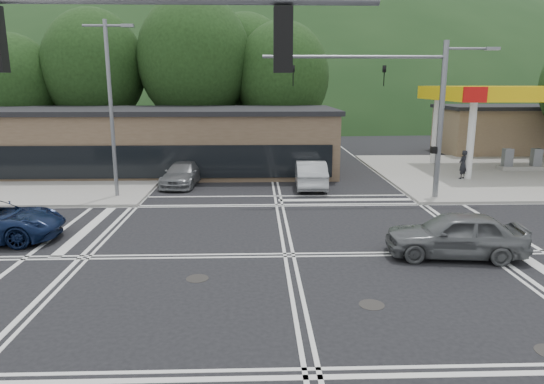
{
  "coord_description": "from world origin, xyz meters",
  "views": [
    {
      "loc": [
        -1.14,
        -16.18,
        5.93
      ],
      "look_at": [
        -0.47,
        3.99,
        1.4
      ],
      "focal_mm": 32.0,
      "sensor_mm": 36.0,
      "label": 1
    }
  ],
  "objects_px": {
    "car_queue_b": "(285,156)",
    "pedestrian": "(463,165)",
    "car_grey_center": "(455,234)",
    "car_queue_a": "(310,174)",
    "car_northbound": "(183,174)"
  },
  "relations": [
    {
      "from": "car_queue_b",
      "to": "pedestrian",
      "type": "relative_size",
      "value": 2.37
    },
    {
      "from": "car_queue_b",
      "to": "car_grey_center",
      "type": "bearing_deg",
      "value": 97.87
    },
    {
      "from": "car_grey_center",
      "to": "car_queue_a",
      "type": "xyz_separation_m",
      "value": [
        -3.75,
        11.72,
        -0.01
      ]
    },
    {
      "from": "car_northbound",
      "to": "pedestrian",
      "type": "xyz_separation_m",
      "value": [
        17.12,
        0.62,
        0.35
      ]
    },
    {
      "from": "car_grey_center",
      "to": "car_queue_a",
      "type": "height_order",
      "value": "car_grey_center"
    },
    {
      "from": "car_grey_center",
      "to": "car_northbound",
      "type": "xyz_separation_m",
      "value": [
        -11.26,
        12.64,
        -0.12
      ]
    },
    {
      "from": "car_grey_center",
      "to": "car_queue_b",
      "type": "bearing_deg",
      "value": -159.83
    },
    {
      "from": "car_grey_center",
      "to": "car_queue_b",
      "type": "relative_size",
      "value": 1.13
    },
    {
      "from": "car_grey_center",
      "to": "pedestrian",
      "type": "height_order",
      "value": "pedestrian"
    },
    {
      "from": "car_queue_b",
      "to": "car_northbound",
      "type": "height_order",
      "value": "car_queue_b"
    },
    {
      "from": "car_grey_center",
      "to": "car_queue_a",
      "type": "bearing_deg",
      "value": -155.75
    },
    {
      "from": "car_northbound",
      "to": "pedestrian",
      "type": "height_order",
      "value": "pedestrian"
    },
    {
      "from": "car_northbound",
      "to": "pedestrian",
      "type": "bearing_deg",
      "value": 8.69
    },
    {
      "from": "pedestrian",
      "to": "car_queue_b",
      "type": "bearing_deg",
      "value": -67.39
    },
    {
      "from": "car_queue_a",
      "to": "car_grey_center",
      "type": "bearing_deg",
      "value": 110.08
    }
  ]
}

